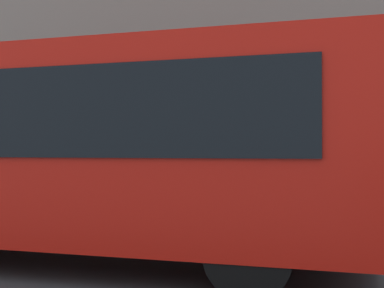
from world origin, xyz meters
TOP-DOWN VIEW (x-y plane):
  - ground_plane at (0.00, 0.00)m, footprint 60.00×60.00m
  - red_bus at (4.31, 0.22)m, footprint 9.05×2.54m

SIDE VIEW (x-z plane):
  - ground_plane at x=0.00m, z-range 0.00..0.00m
  - red_bus at x=4.31m, z-range 0.14..3.22m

